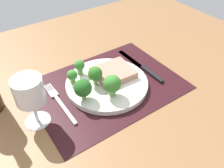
{
  "coord_description": "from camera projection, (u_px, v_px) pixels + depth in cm",
  "views": [
    {
      "loc": [
        -30.73,
        -47.35,
        48.79
      ],
      "look_at": [
        0.66,
        -1.86,
        1.9
      ],
      "focal_mm": 38.08,
      "sensor_mm": 36.0,
      "label": 1
    }
  ],
  "objects": [
    {
      "name": "plate",
      "position": [
        107.0,
        84.0,
        0.74
      ],
      "size": [
        25.46,
        25.46,
        1.6
      ],
      "primitive_type": "cylinder",
      "color": "silver",
      "rests_on": "placemat"
    },
    {
      "name": "broccoli_center",
      "position": [
        72.0,
        76.0,
        0.71
      ],
      "size": [
        3.22,
        3.22,
        4.63
      ],
      "color": "#6B994C",
      "rests_on": "plate"
    },
    {
      "name": "broccoli_near_fork",
      "position": [
        112.0,
        84.0,
        0.66
      ],
      "size": [
        5.1,
        5.1,
        6.79
      ],
      "color": "#6B994C",
      "rests_on": "plate"
    },
    {
      "name": "broccoli_front_edge",
      "position": [
        95.0,
        74.0,
        0.7
      ],
      "size": [
        4.36,
        4.36,
        6.16
      ],
      "color": "#6B994C",
      "rests_on": "plate"
    },
    {
      "name": "broccoli_near_steak",
      "position": [
        83.0,
        88.0,
        0.65
      ],
      "size": [
        5.05,
        5.05,
        6.5
      ],
      "color": "#6B994C",
      "rests_on": "plate"
    },
    {
      "name": "knife",
      "position": [
        143.0,
        67.0,
        0.81
      ],
      "size": [
        1.8,
        23.0,
        0.8
      ],
      "rotation": [
        0.0,
        0.0,
        -0.02
      ],
      "color": "black",
      "rests_on": "placemat"
    },
    {
      "name": "ground_plane",
      "position": [
        107.0,
        90.0,
        0.76
      ],
      "size": [
        140.0,
        110.0,
        3.0
      ],
      "primitive_type": "cube",
      "color": "brown"
    },
    {
      "name": "placemat",
      "position": [
        107.0,
        86.0,
        0.74
      ],
      "size": [
        45.29,
        33.12,
        0.3
      ],
      "primitive_type": "cube",
      "color": "black",
      "rests_on": "ground_plane"
    },
    {
      "name": "fork",
      "position": [
        60.0,
        102.0,
        0.68
      ],
      "size": [
        2.4,
        19.2,
        0.5
      ],
      "rotation": [
        0.0,
        0.0,
        0.02
      ],
      "color": "silver",
      "rests_on": "placemat"
    },
    {
      "name": "wine_glass",
      "position": [
        30.0,
        93.0,
        0.57
      ],
      "size": [
        7.44,
        7.44,
        14.37
      ],
      "color": "silver",
      "rests_on": "ground_plane"
    },
    {
      "name": "steak",
      "position": [
        113.0,
        72.0,
        0.75
      ],
      "size": [
        12.34,
        11.09,
        2.18
      ],
      "primitive_type": "cube",
      "rotation": [
        0.0,
        0.0,
        -0.05
      ],
      "color": "tan",
      "rests_on": "plate"
    },
    {
      "name": "broccoli_back_left",
      "position": [
        79.0,
        66.0,
        0.74
      ],
      "size": [
        3.33,
        3.33,
        5.13
      ],
      "color": "#5B8942",
      "rests_on": "plate"
    }
  ]
}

